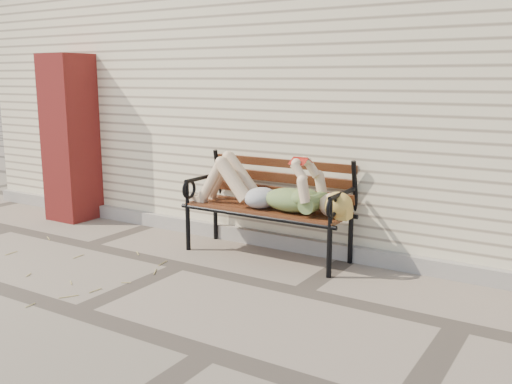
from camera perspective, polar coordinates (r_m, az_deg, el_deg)
The scene contains 6 objects.
ground at distance 5.39m, azimuth -7.50°, elevation -7.32°, with size 80.00×80.00×0.00m, color #796A5D.
house_wall at distance 7.67m, azimuth 6.72°, elevation 9.64°, with size 8.00×4.00×3.00m, color beige.
foundation_strip at distance 6.12m, azimuth -1.75°, elevation -4.24°, with size 8.00×0.10×0.15m, color #A49C94.
brick_pillar at distance 7.31m, azimuth -18.06°, elevation 5.15°, with size 0.50×0.50×2.00m, color #A82825.
garden_bench at distance 5.56m, azimuth 1.63°, elevation 0.20°, with size 1.77×0.70×1.15m.
reading_woman at distance 5.43m, azimuth 1.02°, elevation 0.34°, with size 1.67×0.38×0.53m.
Camera 1 is at (3.26, -3.94, 1.71)m, focal length 40.00 mm.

